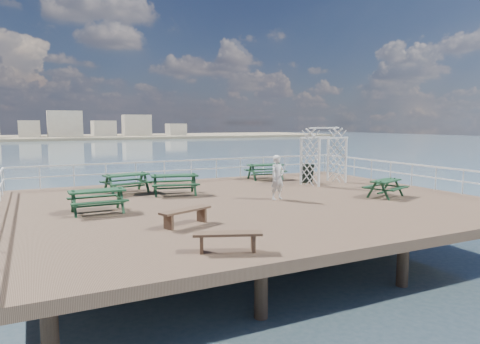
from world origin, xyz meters
name	(u,v)px	position (x,y,z in m)	size (l,w,h in m)	color
ground	(250,204)	(0.00, 0.00, -0.15)	(18.00, 14.00, 0.30)	brown
sea_backdrop	(98,134)	(12.54, 134.07, -0.51)	(300.00, 300.00, 9.20)	#456274
railing	(222,172)	(-0.07, 2.57, 0.87)	(17.77, 13.76, 1.10)	silver
picnic_table_a	(175,180)	(-2.23, 2.68, 0.61)	(2.24, 1.95, 0.96)	#153A1B
picnic_table_b	(126,179)	(-3.98, 4.04, 0.59)	(2.17, 1.87, 0.93)	#153A1B
picnic_table_c	(265,168)	(3.70, 5.30, 0.59)	(2.04, 1.71, 0.93)	#153A1B
picnic_table_d	(97,196)	(-5.72, 0.21, 0.57)	(1.86, 1.51, 0.89)	#153A1B
picnic_table_e	(386,185)	(5.42, -1.75, 0.51)	(2.01, 1.83, 0.80)	#153A1B
flat_bench_near	(186,213)	(-3.62, -2.86, 0.37)	(1.75, 1.03, 0.50)	brown
flat_bench_far	(228,237)	(-3.58, -5.80, 0.35)	(1.66, 0.95, 0.47)	brown
trellis_arbor	(324,159)	(5.50, 2.54, 1.26)	(2.50, 1.72, 2.83)	silver
sandwich_board	(307,174)	(4.86, 3.06, 0.48)	(0.67, 0.55, 0.98)	black
person	(278,177)	(1.10, -0.30, 0.89)	(0.65, 0.42, 1.77)	silver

